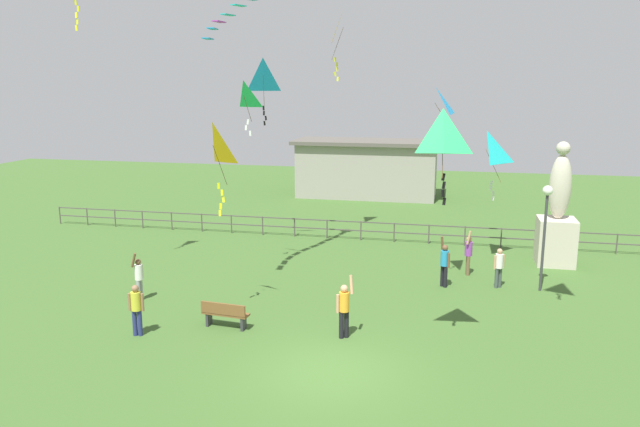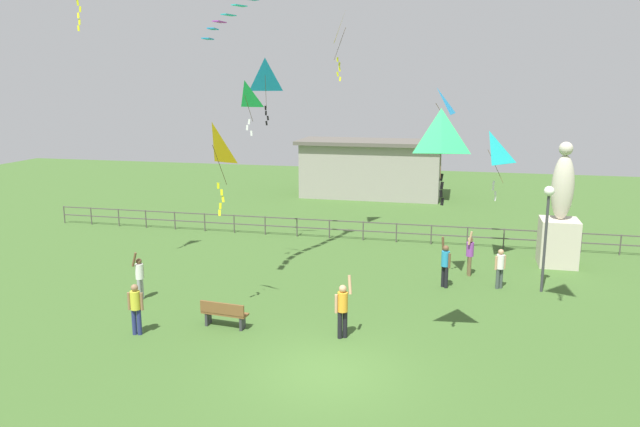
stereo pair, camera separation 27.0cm
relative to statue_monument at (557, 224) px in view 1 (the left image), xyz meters
name	(u,v)px [view 1 (the left image)]	position (x,y,z in m)	size (l,w,h in m)	color
ground_plane	(330,372)	(-7.32, -11.78, -1.75)	(80.00, 80.00, 0.00)	#3D6028
statue_monument	(557,224)	(0.00, 0.00, 0.00)	(1.52, 1.52, 5.21)	beige
lamppost	(546,214)	(-1.02, -3.71, 1.16)	(0.36, 0.36, 3.94)	#38383D
park_bench	(225,314)	(-11.13, -9.56, -1.28)	(1.53, 0.56, 0.85)	brown
person_0	(136,307)	(-13.51, -10.68, -0.82)	(0.48, 0.30, 1.61)	navy
person_1	(139,276)	(-14.98, -7.87, -0.85)	(0.32, 0.46, 1.78)	#99999E
person_2	(344,307)	(-7.36, -9.49, -0.76)	(0.51, 0.33, 1.96)	black
person_3	(445,262)	(-4.53, -4.04, -0.78)	(0.39, 0.44, 1.92)	black
person_4	(468,252)	(-3.62, -2.34, -0.81)	(0.29, 0.49, 1.86)	brown
person_5	(499,265)	(-2.53, -3.71, -0.87)	(0.40, 0.28, 1.52)	#3F4C47
kite_1	(486,151)	(-3.05, -0.06, 3.02)	(1.41, 1.44, 2.79)	#19B2B2
kite_3	(343,29)	(-9.58, 2.07, 8.22)	(0.90, 1.05, 3.16)	yellow
kite_4	(435,104)	(-5.08, -4.37, 5.06)	(0.99, 1.19, 1.98)	#198CD1
kite_5	(263,77)	(-12.52, -0.82, 6.05)	(1.18, 0.98, 2.85)	#198CD1
kite_6	(442,135)	(-4.69, -9.85, 4.41)	(1.11, 0.99, 2.48)	#1EB759
kite_7	(244,97)	(-12.25, -4.14, 5.27)	(0.88, 0.82, 2.06)	#1EB759
kite_8	(214,149)	(-11.65, -8.73, 3.77)	(0.87, 0.97, 2.96)	yellow
waterfront_railing	(380,229)	(-7.71, 2.22, -1.12)	(36.02, 0.06, 0.95)	#4C4742
pavilion_building	(367,168)	(-10.07, 14.22, 0.19)	(9.81, 4.28, 3.83)	gray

